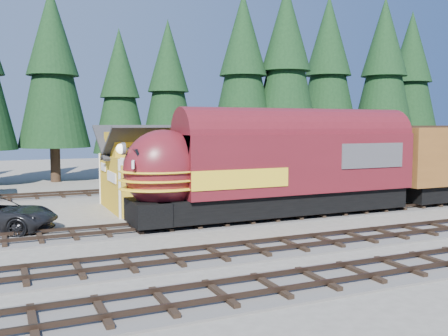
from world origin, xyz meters
name	(u,v)px	position (x,y,z in m)	size (l,w,h in m)	color
ground	(280,237)	(0.00, 0.00, 0.00)	(120.00, 120.00, 0.00)	#6B665B
track_siding	(385,208)	(10.00, 4.00, 0.06)	(68.00, 3.20, 0.33)	#4C4947
track_spur	(33,197)	(-10.00, 18.00, 0.06)	(32.00, 3.20, 0.33)	#4C4947
depot	(200,160)	(0.00, 10.50, 2.96)	(12.80, 7.00, 5.30)	gold
conifer_backdrop	(210,68)	(6.81, 25.17, 10.82)	(81.94, 23.14, 17.31)	black
locomotive	(269,171)	(1.62, 4.00, 2.74)	(17.42, 3.46, 4.74)	black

